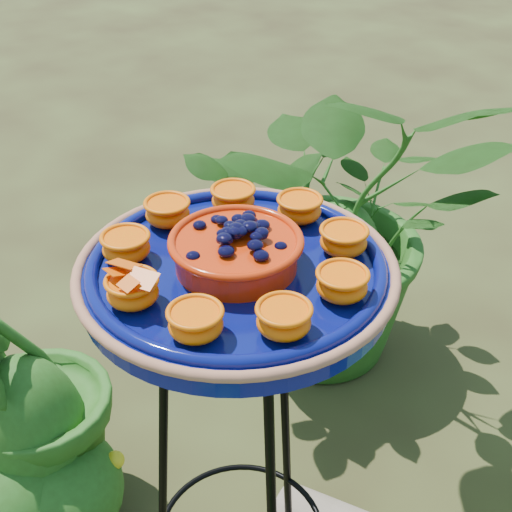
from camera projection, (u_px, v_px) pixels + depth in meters
name	position (u px, v px, depth m)	size (l,w,h in m)	color
tripod_stand	(240.00, 450.00, 1.31)	(0.41, 0.41, 0.93)	black
feeder_dish	(236.00, 267.00, 1.08)	(0.57, 0.57, 0.11)	#070E58
shrub_back_left	(342.00, 215.00, 2.15)	(0.89, 0.78, 0.99)	#224B14
shrub_front_left	(20.00, 393.00, 1.65)	(0.45, 0.36, 0.82)	#224B14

